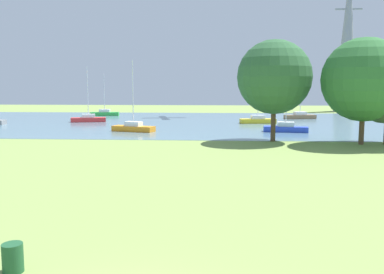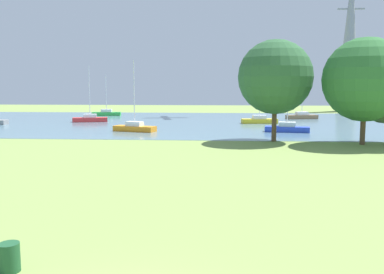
{
  "view_description": "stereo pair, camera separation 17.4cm",
  "coord_description": "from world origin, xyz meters",
  "px_view_note": "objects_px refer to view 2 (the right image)",
  "views": [
    {
      "loc": [
        1.97,
        -8.04,
        5.03
      ],
      "look_at": [
        0.23,
        18.07,
        1.8
      ],
      "focal_mm": 38.54,
      "sensor_mm": 36.0,
      "label": 1
    },
    {
      "loc": [
        2.14,
        -8.03,
        5.03
      ],
      "look_at": [
        0.23,
        18.07,
        1.8
      ],
      "focal_mm": 38.54,
      "sensor_mm": 36.0,
      "label": 2
    }
  ],
  "objects_px": {
    "tree_mid_shore": "(275,77)",
    "electricity_pylon": "(350,38)",
    "sailboat_red": "(90,119)",
    "sailboat_blue": "(287,128)",
    "litter_bin": "(9,257)",
    "sailboat_green": "(107,113)",
    "tree_east_near": "(365,80)",
    "sailboat_brown": "(302,116)",
    "sailboat_yellow": "(259,120)",
    "sailboat_orange": "(135,127)"
  },
  "relations": [
    {
      "from": "tree_mid_shore",
      "to": "electricity_pylon",
      "type": "relative_size",
      "value": 0.32
    },
    {
      "from": "sailboat_red",
      "to": "sailboat_blue",
      "type": "xyz_separation_m",
      "value": [
        25.87,
        -11.28,
        -0.02
      ]
    },
    {
      "from": "tree_mid_shore",
      "to": "electricity_pylon",
      "type": "distance_m",
      "value": 52.19
    },
    {
      "from": "litter_bin",
      "to": "sailboat_green",
      "type": "bearing_deg",
      "value": 103.41
    },
    {
      "from": "tree_east_near",
      "to": "tree_mid_shore",
      "type": "bearing_deg",
      "value": 167.58
    },
    {
      "from": "sailboat_brown",
      "to": "sailboat_blue",
      "type": "bearing_deg",
      "value": -105.28
    },
    {
      "from": "sailboat_red",
      "to": "litter_bin",
      "type": "bearing_deg",
      "value": -74.51
    },
    {
      "from": "sailboat_yellow",
      "to": "sailboat_blue",
      "type": "distance_m",
      "value": 10.84
    },
    {
      "from": "sailboat_brown",
      "to": "electricity_pylon",
      "type": "relative_size",
      "value": 0.23
    },
    {
      "from": "tree_mid_shore",
      "to": "tree_east_near",
      "type": "height_order",
      "value": "tree_mid_shore"
    },
    {
      "from": "sailboat_brown",
      "to": "tree_mid_shore",
      "type": "height_order",
      "value": "tree_mid_shore"
    },
    {
      "from": "sailboat_green",
      "to": "tree_mid_shore",
      "type": "relative_size",
      "value": 0.78
    },
    {
      "from": "tree_east_near",
      "to": "sailboat_brown",
      "type": "bearing_deg",
      "value": 89.67
    },
    {
      "from": "tree_east_near",
      "to": "electricity_pylon",
      "type": "xyz_separation_m",
      "value": [
        12.94,
        48.92,
        8.89
      ]
    },
    {
      "from": "tree_east_near",
      "to": "sailboat_yellow",
      "type": "bearing_deg",
      "value": 109.44
    },
    {
      "from": "sailboat_brown",
      "to": "sailboat_green",
      "type": "bearing_deg",
      "value": 171.48
    },
    {
      "from": "sailboat_red",
      "to": "tree_east_near",
      "type": "relative_size",
      "value": 0.85
    },
    {
      "from": "sailboat_red",
      "to": "sailboat_yellow",
      "type": "height_order",
      "value": "sailboat_red"
    },
    {
      "from": "sailboat_orange",
      "to": "litter_bin",
      "type": "bearing_deg",
      "value": -83.44
    },
    {
      "from": "sailboat_red",
      "to": "sailboat_blue",
      "type": "distance_m",
      "value": 28.22
    },
    {
      "from": "sailboat_red",
      "to": "sailboat_blue",
      "type": "bearing_deg",
      "value": -23.55
    },
    {
      "from": "sailboat_blue",
      "to": "litter_bin",
      "type": "bearing_deg",
      "value": -109.97
    },
    {
      "from": "electricity_pylon",
      "to": "tree_mid_shore",
      "type": "bearing_deg",
      "value": -113.27
    },
    {
      "from": "sailboat_brown",
      "to": "tree_east_near",
      "type": "bearing_deg",
      "value": -90.33
    },
    {
      "from": "sailboat_yellow",
      "to": "electricity_pylon",
      "type": "distance_m",
      "value": 37.81
    },
    {
      "from": "sailboat_green",
      "to": "sailboat_orange",
      "type": "relative_size",
      "value": 0.91
    },
    {
      "from": "sailboat_red",
      "to": "sailboat_orange",
      "type": "height_order",
      "value": "sailboat_orange"
    },
    {
      "from": "litter_bin",
      "to": "electricity_pylon",
      "type": "relative_size",
      "value": 0.03
    },
    {
      "from": "sailboat_blue",
      "to": "tree_mid_shore",
      "type": "bearing_deg",
      "value": -107.04
    },
    {
      "from": "litter_bin",
      "to": "sailboat_blue",
      "type": "height_order",
      "value": "sailboat_blue"
    },
    {
      "from": "sailboat_brown",
      "to": "sailboat_blue",
      "type": "height_order",
      "value": "sailboat_brown"
    },
    {
      "from": "sailboat_red",
      "to": "sailboat_green",
      "type": "xyz_separation_m",
      "value": [
        -1.16,
        12.44,
        -0.01
      ]
    },
    {
      "from": "sailboat_blue",
      "to": "electricity_pylon",
      "type": "relative_size",
      "value": 0.2
    },
    {
      "from": "litter_bin",
      "to": "sailboat_blue",
      "type": "bearing_deg",
      "value": 70.03
    },
    {
      "from": "sailboat_brown",
      "to": "electricity_pylon",
      "type": "bearing_deg",
      "value": 58.17
    },
    {
      "from": "sailboat_blue",
      "to": "electricity_pylon",
      "type": "xyz_separation_m",
      "value": [
        17.94,
        39.49,
        14.02
      ]
    },
    {
      "from": "sailboat_brown",
      "to": "sailboat_green",
      "type": "relative_size",
      "value": 0.91
    },
    {
      "from": "sailboat_yellow",
      "to": "tree_east_near",
      "type": "height_order",
      "value": "tree_east_near"
    },
    {
      "from": "sailboat_red",
      "to": "sailboat_yellow",
      "type": "xyz_separation_m",
      "value": [
        23.79,
        -0.64,
        -0.01
      ]
    },
    {
      "from": "sailboat_red",
      "to": "tree_mid_shore",
      "type": "relative_size",
      "value": 0.85
    },
    {
      "from": "sailboat_yellow",
      "to": "tree_mid_shore",
      "type": "height_order",
      "value": "tree_mid_shore"
    },
    {
      "from": "tree_mid_shore",
      "to": "electricity_pylon",
      "type": "bearing_deg",
      "value": 66.73
    },
    {
      "from": "sailboat_orange",
      "to": "tree_east_near",
      "type": "bearing_deg",
      "value": -21.95
    },
    {
      "from": "litter_bin",
      "to": "tree_east_near",
      "type": "bearing_deg",
      "value": 55.54
    },
    {
      "from": "sailboat_blue",
      "to": "sailboat_red",
      "type": "bearing_deg",
      "value": 156.45
    },
    {
      "from": "sailboat_green",
      "to": "sailboat_red",
      "type": "bearing_deg",
      "value": -84.69
    },
    {
      "from": "sailboat_red",
      "to": "tree_east_near",
      "type": "height_order",
      "value": "tree_east_near"
    },
    {
      "from": "sailboat_red",
      "to": "electricity_pylon",
      "type": "distance_m",
      "value": 53.96
    },
    {
      "from": "litter_bin",
      "to": "sailboat_brown",
      "type": "height_order",
      "value": "sailboat_brown"
    },
    {
      "from": "sailboat_red",
      "to": "sailboat_orange",
      "type": "bearing_deg",
      "value": -52.99
    }
  ]
}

